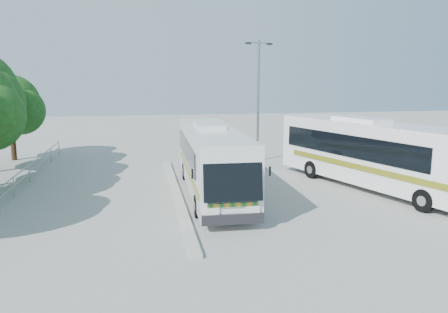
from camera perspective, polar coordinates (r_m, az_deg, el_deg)
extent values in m
plane|color=gray|center=(20.07, 0.81, -6.09)|extent=(100.00, 100.00, 0.00)
cube|color=#B2B2AD|center=(21.66, -6.25, -4.73)|extent=(0.40, 16.00, 0.15)
cylinder|color=gray|center=(24.15, -25.23, -1.97)|extent=(0.06, 22.00, 0.06)
cylinder|color=gray|center=(24.23, -25.16, -2.89)|extent=(0.06, 22.00, 0.06)
cylinder|color=gray|center=(33.84, -21.03, 0.78)|extent=(0.06, 0.06, 1.00)
cylinder|color=#382314|center=(33.64, -25.86, 1.91)|extent=(0.36, 0.36, 2.77)
sphere|color=#1B390F|center=(33.42, -26.19, 6.19)|extent=(4.03, 4.03, 4.03)
sphere|color=#1B390F|center=(32.76, -25.08, 5.44)|extent=(3.28, 3.28, 3.28)
sphere|color=#1B390F|center=(34.17, -27.00, 7.04)|extent=(3.02, 3.02, 3.02)
cube|color=silver|center=(21.37, -1.63, -0.21)|extent=(2.62, 11.40, 2.88)
cube|color=black|center=(15.78, 1.17, -2.62)|extent=(2.18, 0.48, 1.84)
cube|color=black|center=(21.74, -4.98, 0.88)|extent=(0.25, 9.08, 1.04)
cube|color=black|center=(22.05, 1.26, 1.05)|extent=(0.25, 9.08, 1.04)
cube|color=#0E652A|center=(21.07, -4.77, -1.90)|extent=(0.25, 9.83, 0.26)
cylinder|color=black|center=(17.98, -3.41, -6.48)|extent=(0.30, 0.95, 0.95)
cylinder|color=black|center=(18.31, 3.30, -6.17)|extent=(0.30, 0.95, 0.95)
cylinder|color=black|center=(24.65, -5.10, -1.93)|extent=(0.30, 0.95, 0.95)
cylinder|color=black|center=(24.89, -0.18, -1.77)|extent=(0.30, 0.95, 0.95)
cube|color=white|center=(23.50, 18.98, 0.46)|extent=(6.07, 12.25, 3.07)
cube|color=black|center=(22.94, 15.77, 1.37)|extent=(2.99, 9.21, 1.11)
cube|color=black|center=(24.78, 20.02, 1.76)|extent=(2.99, 9.21, 1.11)
cube|color=#0B511B|center=(22.47, 17.24, -1.36)|extent=(3.21, 9.97, 0.28)
cylinder|color=black|center=(20.48, 24.66, -5.25)|extent=(0.59, 1.05, 1.01)
cylinder|color=black|center=(25.40, 11.39, -1.66)|extent=(0.59, 1.05, 1.01)
cylinder|color=black|center=(26.89, 15.12, -1.16)|extent=(0.59, 1.05, 1.01)
cylinder|color=gray|center=(29.66, 4.48, 7.13)|extent=(0.20, 0.20, 8.13)
cylinder|color=gray|center=(29.71, 4.59, 14.58)|extent=(1.59, 0.50, 0.08)
cube|color=black|center=(29.30, 3.17, 14.56)|extent=(0.39, 0.27, 0.12)
cube|color=black|center=(30.12, 5.97, 14.40)|extent=(0.39, 0.27, 0.12)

